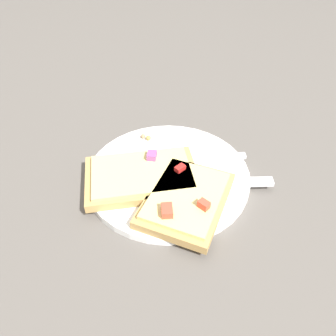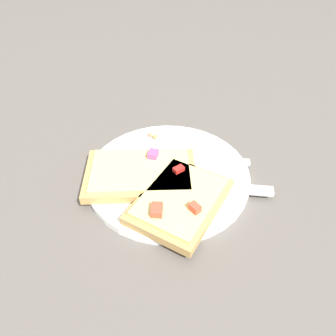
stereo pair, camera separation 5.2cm
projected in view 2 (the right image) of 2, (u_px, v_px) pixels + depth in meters
ground_plane at (168, 178)px, 0.54m from camera, size 4.00×4.00×0.00m
plate at (168, 175)px, 0.54m from camera, size 0.27×0.27×0.01m
fork at (184, 160)px, 0.55m from camera, size 0.04×0.20×0.01m
knife at (210, 187)px, 0.51m from camera, size 0.03×0.23×0.01m
pizza_slice_main at (141, 173)px, 0.52m from camera, size 0.14×0.19×0.03m
pizza_slice_corner at (180, 200)px, 0.48m from camera, size 0.18×0.16×0.03m
crumb_scatter at (146, 146)px, 0.58m from camera, size 0.08×0.03×0.01m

